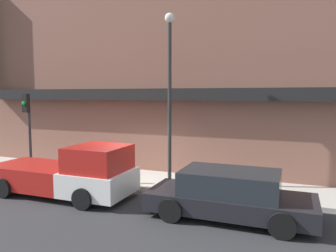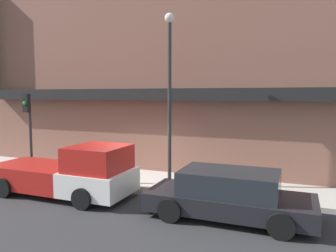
{
  "view_description": "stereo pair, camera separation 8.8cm",
  "coord_description": "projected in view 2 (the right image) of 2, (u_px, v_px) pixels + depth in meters",
  "views": [
    {
      "loc": [
        5.66,
        -10.67,
        3.57
      ],
      "look_at": [
        1.09,
        1.01,
        2.36
      ],
      "focal_mm": 35.0,
      "sensor_mm": 36.0,
      "label": 1
    },
    {
      "loc": [
        5.74,
        -10.64,
        3.57
      ],
      "look_at": [
        1.09,
        1.01,
        2.36
      ],
      "focal_mm": 35.0,
      "sensor_mm": 36.0,
      "label": 2
    }
  ],
  "objects": [
    {
      "name": "ground_plane",
      "position": [
        131.0,
        190.0,
        12.3
      ],
      "size": [
        80.0,
        80.0,
        0.0
      ],
      "primitive_type": "plane",
      "color": "#2D2D30"
    },
    {
      "name": "sidewalk",
      "position": [
        146.0,
        180.0,
        13.46
      ],
      "size": [
        36.0,
        2.53,
        0.16
      ],
      "color": "#B7B2A8",
      "rests_on": "ground"
    },
    {
      "name": "building",
      "position": [
        170.0,
        78.0,
        15.59
      ],
      "size": [
        19.8,
        3.8,
        9.29
      ],
      "color": "brown",
      "rests_on": "ground"
    },
    {
      "name": "pickup_truck",
      "position": [
        70.0,
        173.0,
        11.51
      ],
      "size": [
        5.28,
        2.23,
        1.85
      ],
      "rotation": [
        0.0,
        0.0,
        -0.04
      ],
      "color": "white",
      "rests_on": "ground"
    },
    {
      "name": "parked_car",
      "position": [
        229.0,
        195.0,
        9.44
      ],
      "size": [
        4.76,
        2.11,
        1.39
      ],
      "rotation": [
        0.0,
        0.0,
        0.03
      ],
      "color": "black",
      "rests_on": "ground"
    },
    {
      "name": "fire_hydrant",
      "position": [
        135.0,
        176.0,
        12.58
      ],
      "size": [
        0.16,
        0.16,
        0.58
      ],
      "color": "yellow",
      "rests_on": "sidewalk"
    },
    {
      "name": "street_lamp",
      "position": [
        170.0,
        81.0,
        12.03
      ],
      "size": [
        0.36,
        0.36,
        6.35
      ],
      "color": "#2D2D2D",
      "rests_on": "sidewalk"
    },
    {
      "name": "traffic_light",
      "position": [
        28.0,
        118.0,
        14.3
      ],
      "size": [
        0.28,
        0.42,
        3.44
      ],
      "color": "#2D2D2D",
      "rests_on": "sidewalk"
    }
  ]
}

